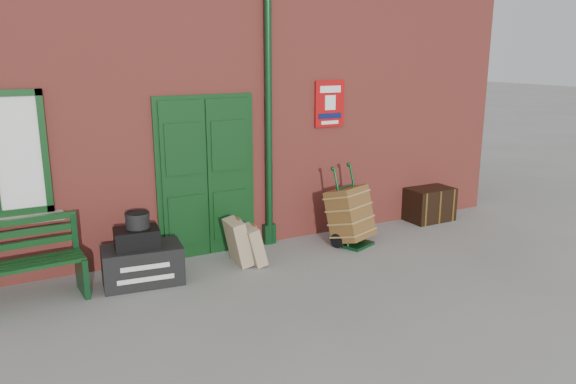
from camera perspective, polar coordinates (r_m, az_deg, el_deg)
ground at (r=7.07m, az=-1.60°, el=-9.44°), size 80.00×80.00×0.00m
station_building at (r=9.76m, az=-10.89°, el=9.97°), size 10.30×4.30×4.36m
bench at (r=7.10m, az=-26.66°, el=-6.54°), size 1.65×0.61×1.00m
houdini_trunk at (r=7.27m, az=-14.54°, el=-7.19°), size 1.02×0.63×0.48m
strongbox at (r=7.13m, az=-15.11°, el=-4.54°), size 0.57×0.44×0.24m
hatbox at (r=7.10m, az=-15.04°, el=-2.78°), size 0.32×0.32×0.19m
suitcase_back at (r=7.64m, az=-5.11°, el=-5.08°), size 0.30×0.45×0.64m
suitcase_front at (r=7.64m, az=-3.56°, el=-5.41°), size 0.29×0.40×0.55m
porter_trolley at (r=8.42m, az=6.33°, el=-2.35°), size 0.75×0.78×1.17m
dark_trunk at (r=9.90m, az=14.17°, el=-1.21°), size 0.79×0.52×0.56m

